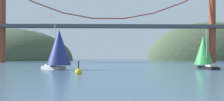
% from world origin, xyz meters
% --- Properties ---
extents(headland_right, '(74.88, 44.00, 43.78)m').
position_xyz_m(headland_right, '(60.00, 135.00, 0.00)').
color(headland_right, '#425138').
rests_on(headland_right, ground_plane).
extents(headland_left, '(70.81, 44.00, 35.79)m').
position_xyz_m(headland_left, '(-55.00, 135.00, 0.00)').
color(headland_left, '#425138').
rests_on(headland_left, ground_plane).
extents(suspension_bridge, '(124.01, 6.00, 32.29)m').
position_xyz_m(suspension_bridge, '(0.00, 95.00, 15.55)').
color(suspension_bridge, brown).
rests_on(suspension_bridge, ground_plane).
extents(sailboat_navy_sail, '(8.08, 8.18, 9.79)m').
position_xyz_m(sailboat_navy_sail, '(-11.03, 39.08, 4.50)').
color(sailboat_navy_sail, '#B7B2A8').
rests_on(sailboat_navy_sail, ground_plane).
extents(sailboat_green_sail, '(4.44, 7.89, 8.70)m').
position_xyz_m(sailboat_green_sail, '(20.74, 42.95, 3.92)').
color(sailboat_green_sail, black).
rests_on(sailboat_green_sail, ground_plane).
extents(channel_buoy, '(1.10, 1.10, 2.64)m').
position_xyz_m(channel_buoy, '(-5.82, 27.75, 0.37)').
color(channel_buoy, gold).
rests_on(channel_buoy, ground_plane).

